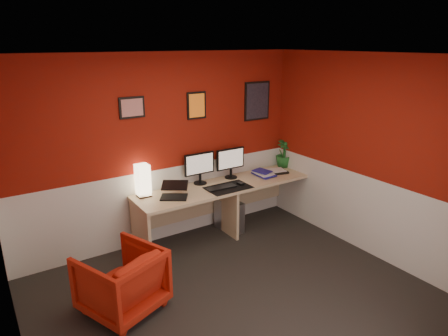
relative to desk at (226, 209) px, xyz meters
The scene contains 27 objects.
ground 1.64m from the desk, 118.51° to the right, with size 4.00×3.50×0.01m, color black.
ceiling 2.67m from the desk, 118.51° to the right, with size 4.00×3.50×0.01m, color white.
wall_back 1.22m from the desk, 155.68° to the left, with size 4.00×0.01×2.50m, color maroon.
wall_front 3.36m from the desk, 103.60° to the right, with size 4.00×0.01×2.50m, color maroon.
wall_left 3.22m from the desk, 153.05° to the right, with size 0.01×3.50×2.50m, color maroon.
wall_right 2.07m from the desk, 48.64° to the right, with size 0.01×3.50×2.50m, color maroon.
wainscot_back 0.85m from the desk, 155.99° to the left, with size 4.00×0.01×1.00m, color silver.
wainscot_left 3.10m from the desk, 153.01° to the right, with size 0.01×3.50×1.00m, color silver.
wainscot_right 1.87m from the desk, 48.76° to the right, with size 0.01×3.50×1.00m, color silver.
desk is the anchor object (origin of this frame).
shoji_lamp 1.27m from the desk, 169.39° to the left, with size 0.16×0.16×0.40m, color #FFE5B2.
laptop 0.95m from the desk, behind, with size 0.33×0.23×0.22m, color black.
monitor_left 0.75m from the desk, 141.25° to the left, with size 0.45×0.06×0.58m, color black.
monitor_right 0.72m from the desk, 42.61° to the left, with size 0.45×0.06×0.58m, color black.
desk_mat 0.39m from the desk, 109.80° to the right, with size 0.60×0.38×0.01m, color black.
keyboard 0.42m from the desk, 145.37° to the right, with size 0.42×0.14×0.02m, color black.
mouse 0.43m from the desk, 41.33° to the right, with size 0.06×0.10×0.03m, color black.
book_bottom 0.67m from the desk, ahead, with size 0.24×0.32×0.03m, color navy.
book_middle 0.68m from the desk, ahead, with size 0.22×0.30×0.02m, color silver.
book_top 0.71m from the desk, ahead, with size 0.19×0.25×0.02m, color navy.
zen_tray 0.98m from the desk, ahead, with size 0.35×0.25×0.03m, color black.
potted_plant 1.35m from the desk, ahead, with size 0.24×0.24×0.43m, color #19591E.
pc_tower 0.17m from the desk, 29.49° to the left, with size 0.20×0.45×0.45m, color #99999E.
armchair 2.02m from the desk, 154.57° to the right, with size 0.71×0.73×0.66m, color #BA1B07.
art_left 1.91m from the desk, 163.99° to the left, with size 0.32×0.02×0.26m, color red.
art_center 1.49m from the desk, 127.73° to the left, with size 0.28×0.02×0.36m, color orange.
art_right 1.64m from the desk, 23.49° to the left, with size 0.44×0.02×0.56m, color black.
Camera 1 is at (-2.08, -2.91, 2.62)m, focal length 32.00 mm.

